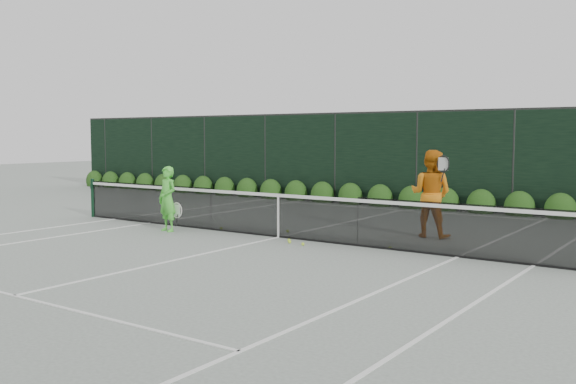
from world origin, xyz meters
The scene contains 8 objects.
ground centered at (0.00, 0.00, 0.00)m, with size 80.00×80.00×0.00m, color gray.
tennis_net centered at (-0.02, 0.00, 0.53)m, with size 12.90×0.10×1.07m.
player_woman centered at (-2.71, -0.74, 0.77)m, with size 0.66×0.46×1.55m.
player_man centered at (2.75, 2.00, 0.98)m, with size 0.99×0.76×1.95m.
court_lines centered at (0.00, 0.00, 0.01)m, with size 11.03×23.83×0.01m.
windscreen_fence centered at (0.00, -2.71, 1.51)m, with size 32.00×21.07×3.06m.
hedge_row centered at (0.00, 7.15, 0.23)m, with size 31.66×0.65×0.94m.
tennis_balls centered at (0.48, -0.08, 0.03)m, with size 4.61×1.36×0.07m.
Camera 1 is at (8.28, -11.47, 2.26)m, focal length 40.00 mm.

